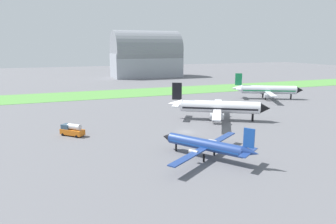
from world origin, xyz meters
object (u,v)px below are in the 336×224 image
object	(u,v)px
airplane_midfield_jet	(218,107)
fuel_truck_near_gate	(72,130)
airplane_foreground_turboprop	(206,145)
airplane_parked_jet_far	(267,90)

from	to	relation	value
airplane_midfield_jet	fuel_truck_near_gate	distance (m)	45.02
airplane_foreground_turboprop	fuel_truck_near_gate	size ratio (longest dim) A/B	3.59
fuel_truck_near_gate	airplane_foreground_turboprop	bearing A→B (deg)	177.12
airplane_midfield_jet	airplane_parked_jet_far	xyz separation A→B (m)	(41.07, 27.71, -0.14)
airplane_midfield_jet	airplane_foreground_turboprop	world-z (taller)	airplane_midfield_jet
airplane_midfield_jet	airplane_foreground_turboprop	xyz separation A→B (m)	(-19.47, -29.41, -1.34)
airplane_parked_jet_far	fuel_truck_near_gate	xyz separation A→B (m)	(-85.96, -29.81, -2.50)
airplane_parked_jet_far	fuel_truck_near_gate	world-z (taller)	airplane_parked_jet_far
airplane_parked_jet_far	airplane_foreground_turboprop	size ratio (longest dim) A/B	1.30
airplane_parked_jet_far	fuel_truck_near_gate	bearing A→B (deg)	-133.55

